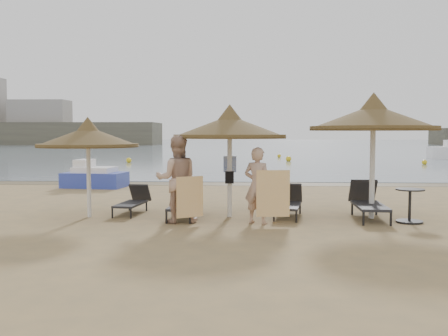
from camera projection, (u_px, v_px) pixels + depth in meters
The scene contains 23 objects.
ground at pixel (192, 226), 11.35m from camera, with size 160.00×160.00×0.00m, color #987B4A.
sea at pixel (241, 145), 91.06m from camera, with size 200.00×140.00×0.03m, color slate.
wet_sand_strip at pixel (217, 184), 20.72m from camera, with size 200.00×1.60×0.01m, color brown.
far_shore at pixel (102, 129), 89.90m from camera, with size 150.00×54.80×12.00m.
palapa_left at pixel (88, 137), 12.36m from camera, with size 2.53×2.53×2.51m.
palapa_center at pixel (230, 127), 12.35m from camera, with size 2.84×2.84×2.82m.
palapa_right at pixel (373, 118), 12.16m from camera, with size 3.12×3.12×3.10m.
lounger_far_left at pixel (134, 201), 13.15m from camera, with size 0.72×1.66×0.72m.
lounger_near_left at pixel (186, 202), 12.54m from camera, with size 0.72×1.88×0.83m.
lounger_near_right at pixel (289, 202), 12.68m from camera, with size 0.87×1.83×0.79m.
lounger_far_right at pixel (368, 201), 12.38m from camera, with size 0.75×2.05×0.91m.
side_table at pixel (410, 207), 11.72m from camera, with size 0.66×0.66×0.80m.
person_left at pixel (177, 172), 11.68m from camera, with size 1.09×0.71×2.37m, color tan.
person_right at pixel (257, 179), 11.53m from camera, with size 0.95×0.62×2.07m, color tan.
towel_left at pixel (190, 197), 11.36m from camera, with size 0.58×0.38×0.94m.
towel_right at pixel (273, 194), 11.29m from camera, with size 0.76×0.09×1.07m.
bag_patterned at pixel (230, 164), 12.60m from camera, with size 0.32×0.13×0.40m.
bag_dark at pixel (229, 177), 12.28m from camera, with size 0.22×0.10×0.30m.
pedal_boat at pixel (94, 177), 19.41m from camera, with size 2.48×1.66×1.08m.
buoy_left at pixel (129, 160), 35.11m from camera, with size 0.38×0.38×0.38m, color yellow.
buoy_mid at pixel (279, 156), 42.72m from camera, with size 0.32×0.32×0.32m, color yellow.
buoy_right at pixel (424, 162), 33.07m from camera, with size 0.34×0.34×0.34m, color yellow.
buoy_extra at pixel (289, 159), 36.86m from camera, with size 0.41×0.41×0.41m, color yellow.
Camera 1 is at (1.26, -11.19, 2.10)m, focal length 40.00 mm.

